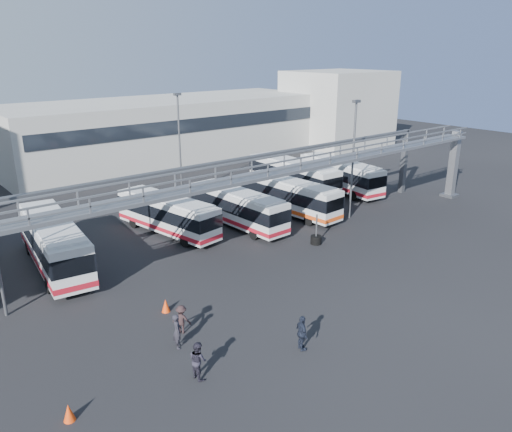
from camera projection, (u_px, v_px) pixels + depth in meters
ground at (310, 284)px, 31.76m from camera, size 140.00×140.00×0.00m
gantry at (252, 182)px, 34.30m from camera, size 51.40×5.15×7.10m
warehouse at (169, 130)px, 65.53m from camera, size 42.00×14.00×8.00m
building_right at (338, 108)px, 76.27m from camera, size 14.00×12.00×11.00m
light_pole_mid at (353, 154)px, 42.27m from camera, size 0.70×0.35×10.21m
light_pole_back at (180, 140)px, 48.45m from camera, size 0.70×0.35×10.21m
bus_2 at (54, 242)px, 33.44m from camera, size 3.95×11.60×3.46m
bus_4 at (167, 213)px, 39.83m from camera, size 3.98×10.37×3.07m
bus_5 at (238, 207)px, 41.48m from camera, size 2.74×10.28×3.10m
bus_6 at (290, 195)px, 44.56m from camera, size 3.01×10.49×3.15m
bus_7 at (293, 176)px, 50.76m from camera, size 3.19×11.55×3.47m
bus_8 at (340, 174)px, 51.80m from camera, size 3.89×10.96×3.26m
pedestrian_a at (177, 331)px, 24.74m from camera, size 0.67×0.79×1.85m
pedestrian_b at (198, 360)px, 22.46m from camera, size 0.71×0.90×1.82m
pedestrian_c at (182, 319)px, 26.06m from camera, size 1.09×1.16×1.58m
pedestrian_d at (302, 333)px, 24.53m from camera, size 0.79×1.18×1.87m
cone_left at (69, 412)px, 19.99m from camera, size 0.58×0.58×0.77m
cone_right at (166, 305)px, 28.28m from camera, size 0.55×0.55×0.77m
tire_stack at (316, 239)px, 38.06m from camera, size 0.83×0.83×2.38m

